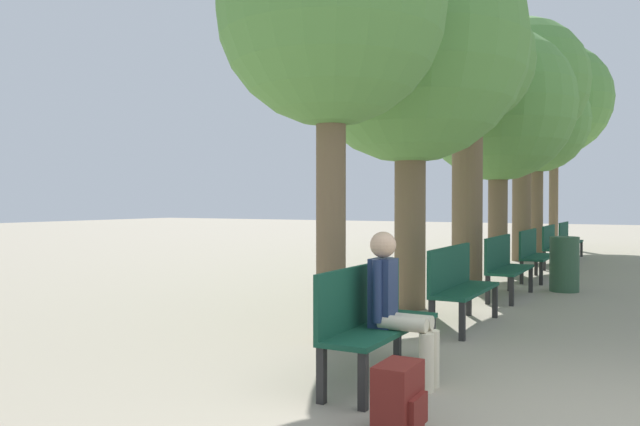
{
  "coord_description": "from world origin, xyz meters",
  "views": [
    {
      "loc": [
        0.02,
        -4.12,
        1.46
      ],
      "look_at": [
        -4.02,
        3.28,
        1.31
      ],
      "focal_mm": 35.0,
      "sensor_mm": 36.0,
      "label": 1
    }
  ],
  "objects_px": {
    "bench_row_3": "(533,251)",
    "trash_bin": "(564,264)",
    "bench_row_4": "(553,243)",
    "person_seated": "(396,303)",
    "backpack": "(399,398)",
    "tree_row_0": "(331,15)",
    "bench_row_5": "(568,238)",
    "tree_row_1": "(410,50)",
    "tree_row_4": "(522,86)",
    "bench_row_1": "(458,281)",
    "tree_row_3": "(498,107)",
    "bench_row_2": "(504,262)",
    "bench_row_0": "(372,314)",
    "tree_row_2": "(468,70)",
    "tree_row_6": "(554,101)",
    "tree_row_5": "(537,123)"
  },
  "relations": [
    {
      "from": "bench_row_3",
      "to": "trash_bin",
      "type": "relative_size",
      "value": 1.77
    },
    {
      "from": "bench_row_4",
      "to": "person_seated",
      "type": "xyz_separation_m",
      "value": [
        0.22,
        -10.02,
        0.12
      ]
    },
    {
      "from": "backpack",
      "to": "tree_row_0",
      "type": "bearing_deg",
      "value": 127.2
    },
    {
      "from": "bench_row_5",
      "to": "tree_row_1",
      "type": "distance_m",
      "value": 9.61
    },
    {
      "from": "tree_row_4",
      "to": "trash_bin",
      "type": "distance_m",
      "value": 6.64
    },
    {
      "from": "bench_row_1",
      "to": "tree_row_1",
      "type": "height_order",
      "value": "tree_row_1"
    },
    {
      "from": "tree_row_3",
      "to": "tree_row_4",
      "type": "relative_size",
      "value": 0.85
    },
    {
      "from": "tree_row_0",
      "to": "tree_row_1",
      "type": "height_order",
      "value": "tree_row_1"
    },
    {
      "from": "bench_row_3",
      "to": "bench_row_4",
      "type": "xyz_separation_m",
      "value": [
        0.0,
        2.49,
        0.0
      ]
    },
    {
      "from": "bench_row_2",
      "to": "tree_row_0",
      "type": "height_order",
      "value": "tree_row_0"
    },
    {
      "from": "person_seated",
      "to": "trash_bin",
      "type": "height_order",
      "value": "person_seated"
    },
    {
      "from": "bench_row_0",
      "to": "bench_row_3",
      "type": "relative_size",
      "value": 1.0
    },
    {
      "from": "tree_row_1",
      "to": "person_seated",
      "type": "xyz_separation_m",
      "value": [
        1.15,
        -3.43,
        -2.88
      ]
    },
    {
      "from": "bench_row_4",
      "to": "bench_row_5",
      "type": "xyz_separation_m",
      "value": [
        0.0,
        2.49,
        0.0
      ]
    },
    {
      "from": "tree_row_2",
      "to": "backpack",
      "type": "xyz_separation_m",
      "value": [
        1.56,
        -7.28,
        -3.58
      ]
    },
    {
      "from": "tree_row_0",
      "to": "tree_row_1",
      "type": "relative_size",
      "value": 0.9
    },
    {
      "from": "tree_row_1",
      "to": "tree_row_4",
      "type": "xyz_separation_m",
      "value": [
        0.0,
        7.87,
        0.79
      ]
    },
    {
      "from": "bench_row_2",
      "to": "backpack",
      "type": "bearing_deg",
      "value": -84.01
    },
    {
      "from": "tree_row_2",
      "to": "tree_row_6",
      "type": "distance_m",
      "value": 10.35
    },
    {
      "from": "bench_row_4",
      "to": "tree_row_0",
      "type": "relative_size",
      "value": 0.34
    },
    {
      "from": "bench_row_1",
      "to": "bench_row_4",
      "type": "xyz_separation_m",
      "value": [
        0.0,
        7.48,
        0.0
      ]
    },
    {
      "from": "tree_row_0",
      "to": "tree_row_5",
      "type": "relative_size",
      "value": 0.9
    },
    {
      "from": "tree_row_0",
      "to": "bench_row_0",
      "type": "bearing_deg",
      "value": -48.27
    },
    {
      "from": "tree_row_4",
      "to": "tree_row_2",
      "type": "bearing_deg",
      "value": -90.0
    },
    {
      "from": "bench_row_2",
      "to": "trash_bin",
      "type": "relative_size",
      "value": 1.77
    },
    {
      "from": "bench_row_1",
      "to": "backpack",
      "type": "distance_m",
      "value": 3.57
    },
    {
      "from": "bench_row_1",
      "to": "bench_row_5",
      "type": "distance_m",
      "value": 9.97
    },
    {
      "from": "bench_row_2",
      "to": "tree_row_0",
      "type": "bearing_deg",
      "value": -103.26
    },
    {
      "from": "tree_row_3",
      "to": "backpack",
      "type": "relative_size",
      "value": 11.57
    },
    {
      "from": "bench_row_1",
      "to": "bench_row_4",
      "type": "bearing_deg",
      "value": 90.0
    },
    {
      "from": "bench_row_4",
      "to": "person_seated",
      "type": "distance_m",
      "value": 10.02
    },
    {
      "from": "bench_row_0",
      "to": "trash_bin",
      "type": "distance_m",
      "value": 6.16
    },
    {
      "from": "bench_row_4",
      "to": "bench_row_2",
      "type": "bearing_deg",
      "value": -90.0
    },
    {
      "from": "bench_row_0",
      "to": "bench_row_3",
      "type": "xyz_separation_m",
      "value": [
        0.0,
        7.48,
        0.0
      ]
    },
    {
      "from": "person_seated",
      "to": "trash_bin",
      "type": "distance_m",
      "value": 6.19
    },
    {
      "from": "bench_row_3",
      "to": "tree_row_0",
      "type": "distance_m",
      "value": 7.1
    },
    {
      "from": "bench_row_5",
      "to": "tree_row_0",
      "type": "height_order",
      "value": "tree_row_0"
    },
    {
      "from": "tree_row_1",
      "to": "backpack",
      "type": "relative_size",
      "value": 11.72
    },
    {
      "from": "tree_row_0",
      "to": "tree_row_4",
      "type": "relative_size",
      "value": 0.77
    },
    {
      "from": "tree_row_3",
      "to": "trash_bin",
      "type": "distance_m",
      "value": 4.28
    },
    {
      "from": "backpack",
      "to": "bench_row_3",
      "type": "bearing_deg",
      "value": 94.24
    },
    {
      "from": "bench_row_1",
      "to": "tree_row_0",
      "type": "xyz_separation_m",
      "value": [
        -0.93,
        -1.45,
        2.85
      ]
    },
    {
      "from": "bench_row_5",
      "to": "tree_row_2",
      "type": "relative_size",
      "value": 0.31
    },
    {
      "from": "bench_row_0",
      "to": "bench_row_2",
      "type": "bearing_deg",
      "value": 90.0
    },
    {
      "from": "bench_row_4",
      "to": "trash_bin",
      "type": "relative_size",
      "value": 1.77
    },
    {
      "from": "tree_row_3",
      "to": "tree_row_5",
      "type": "xyz_separation_m",
      "value": [
        0.0,
        4.7,
        0.2
      ]
    },
    {
      "from": "bench_row_1",
      "to": "bench_row_2",
      "type": "xyz_separation_m",
      "value": [
        0.0,
        2.49,
        0.0
      ]
    },
    {
      "from": "bench_row_0",
      "to": "person_seated",
      "type": "distance_m",
      "value": 0.26
    },
    {
      "from": "tree_row_0",
      "to": "backpack",
      "type": "xyz_separation_m",
      "value": [
        1.56,
        -2.05,
        -3.17
      ]
    },
    {
      "from": "bench_row_0",
      "to": "tree_row_5",
      "type": "distance_m",
      "value": 13.76
    }
  ]
}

